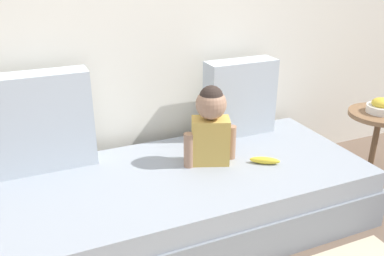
# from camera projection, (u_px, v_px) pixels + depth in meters

# --- Properties ---
(ground_plane) EXTENTS (12.00, 12.00, 0.00)m
(ground_plane) POSITION_uv_depth(u_px,v_px,m) (171.00, 229.00, 2.32)
(ground_plane) COLOR brown
(couch) EXTENTS (2.25, 0.91, 0.35)m
(couch) POSITION_uv_depth(u_px,v_px,m) (170.00, 203.00, 2.25)
(couch) COLOR gray
(couch) RESTS_ON ground
(throw_pillow_left) EXTENTS (0.59, 0.16, 0.53)m
(throw_pillow_left) POSITION_uv_depth(u_px,v_px,m) (35.00, 123.00, 2.15)
(throw_pillow_left) COLOR #B2BCC6
(throw_pillow_left) RESTS_ON couch
(throw_pillow_right) EXTENTS (0.45, 0.16, 0.48)m
(throw_pillow_right) POSITION_uv_depth(u_px,v_px,m) (240.00, 98.00, 2.61)
(throw_pillow_right) COLOR #B2BCC6
(throw_pillow_right) RESTS_ON couch
(toddler) EXTENTS (0.32, 0.19, 0.45)m
(toddler) POSITION_uv_depth(u_px,v_px,m) (211.00, 124.00, 2.22)
(toddler) COLOR gold
(toddler) RESTS_ON couch
(banana) EXTENTS (0.17, 0.13, 0.04)m
(banana) POSITION_uv_depth(u_px,v_px,m) (265.00, 160.00, 2.29)
(banana) COLOR yellow
(banana) RESTS_ON couch
(side_table) EXTENTS (0.41, 0.41, 0.47)m
(side_table) POSITION_uv_depth(u_px,v_px,m) (378.00, 127.00, 2.75)
(side_table) COLOR brown
(side_table) RESTS_ON ground
(fruit_bowl) EXTENTS (0.19, 0.19, 0.10)m
(fruit_bowl) POSITION_uv_depth(u_px,v_px,m) (382.00, 107.00, 2.70)
(fruit_bowl) COLOR silver
(fruit_bowl) RESTS_ON side_table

